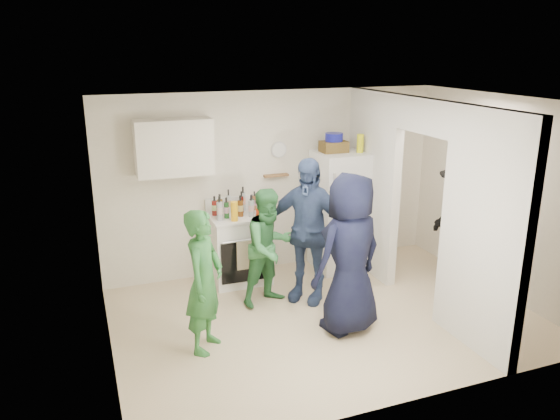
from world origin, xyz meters
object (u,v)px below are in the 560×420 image
object	(u,v)px
person_green_left	(204,281)
person_green_center	(270,247)
person_denim	(307,230)
person_navy	(350,254)
wicker_basket	(334,147)
stove	(239,248)
fridge	(340,211)
yellow_cup_stack_top	(360,143)
blue_bowl	(334,137)
person_nook	(459,221)

from	to	relation	value
person_green_left	person_green_center	bearing A→B (deg)	-15.80
person_green_left	person_green_center	world-z (taller)	person_green_left
person_denim	person_navy	size ratio (longest dim) A/B	1.01
wicker_basket	person_denim	distance (m)	1.40
stove	fridge	xyz separation A→B (m)	(1.47, -0.03, 0.37)
yellow_cup_stack_top	person_green_left	distance (m)	3.06
stove	person_green_left	bearing A→B (deg)	-118.23
fridge	person_denim	world-z (taller)	person_denim
fridge	person_navy	world-z (taller)	person_navy
wicker_basket	person_denim	xyz separation A→B (m)	(-0.75, -0.84, -0.84)
person_green_left	person_navy	world-z (taller)	person_navy
fridge	wicker_basket	distance (m)	0.92
person_green_center	person_navy	bearing A→B (deg)	-74.72
blue_bowl	yellow_cup_stack_top	distance (m)	0.36
person_denim	person_green_left	bearing A→B (deg)	-108.72
wicker_basket	person_green_left	size ratio (longest dim) A/B	0.23
person_denim	person_navy	xyz separation A→B (m)	(0.13, -0.87, -0.01)
person_green_left	person_green_center	xyz separation A→B (m)	(0.99, 0.78, -0.03)
person_denim	person_green_center	bearing A→B (deg)	-143.03
yellow_cup_stack_top	fridge	bearing A→B (deg)	155.56
stove	person_nook	xyz separation A→B (m)	(2.73, -1.01, 0.38)
person_navy	person_green_center	bearing A→B (deg)	-73.37
fridge	person_green_center	xyz separation A→B (m)	(-1.31, -0.73, -0.11)
fridge	person_nook	world-z (taller)	person_nook
person_green_left	person_green_center	size ratio (longest dim) A/B	1.05
person_green_left	person_navy	size ratio (longest dim) A/B	0.85
person_green_center	person_denim	bearing A→B (deg)	-24.92
yellow_cup_stack_top	person_green_left	world-z (taller)	yellow_cup_stack_top
blue_bowl	person_nook	xyz separation A→B (m)	(1.36, -1.03, -1.03)
fridge	person_nook	distance (m)	1.60
wicker_basket	person_navy	size ratio (longest dim) A/B	0.20
person_navy	stove	bearing A→B (deg)	-81.63
yellow_cup_stack_top	person_green_center	size ratio (longest dim) A/B	0.17
blue_bowl	person_nook	size ratio (longest dim) A/B	0.14
fridge	blue_bowl	distance (m)	1.05
blue_bowl	yellow_cup_stack_top	xyz separation A→B (m)	(0.32, -0.15, -0.08)
fridge	stove	bearing A→B (deg)	178.83
yellow_cup_stack_top	person_navy	distance (m)	2.03
yellow_cup_stack_top	person_green_center	distance (m)	1.97
wicker_basket	person_nook	world-z (taller)	wicker_basket
fridge	person_navy	bearing A→B (deg)	-113.36
stove	person_navy	world-z (taller)	person_navy
fridge	person_green_center	bearing A→B (deg)	-150.89
blue_bowl	wicker_basket	bearing A→B (deg)	0.00
yellow_cup_stack_top	person_green_center	world-z (taller)	yellow_cup_stack_top
wicker_basket	person_nook	xyz separation A→B (m)	(1.36, -1.03, -0.90)
blue_bowl	person_green_left	distance (m)	2.91
stove	person_navy	size ratio (longest dim) A/B	0.52
yellow_cup_stack_top	person_navy	world-z (taller)	yellow_cup_stack_top
person_green_center	wicker_basket	bearing A→B (deg)	15.94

